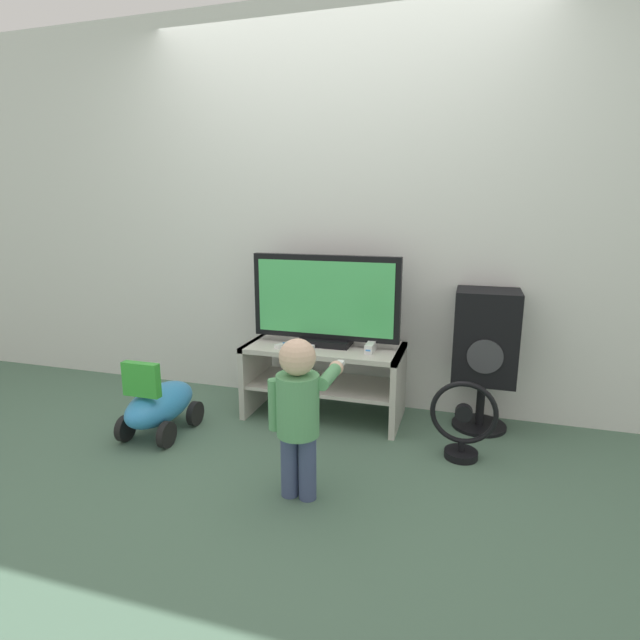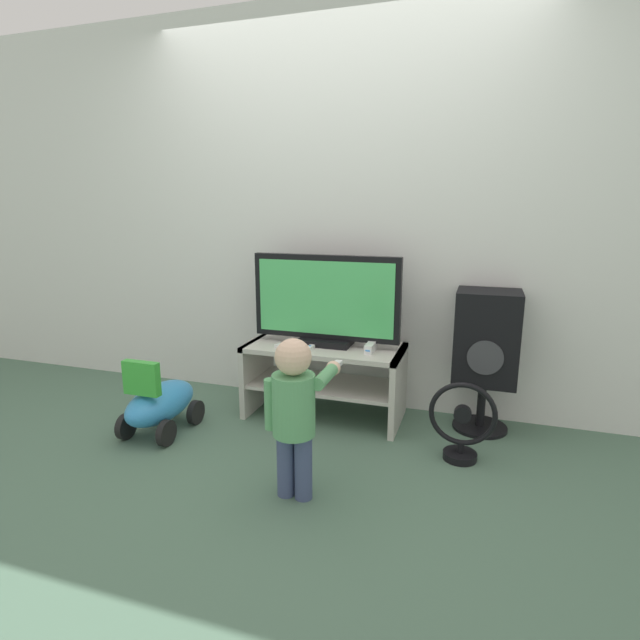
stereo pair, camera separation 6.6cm
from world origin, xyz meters
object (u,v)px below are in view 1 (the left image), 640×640
(speaker_tower, at_px, (485,340))
(ride_on_toy, at_px, (159,404))
(floor_fan, at_px, (463,423))
(game_console, at_px, (371,347))
(television, at_px, (325,301))
(remote_secondary, at_px, (310,348))
(remote_primary, at_px, (284,345))
(child, at_px, (299,406))

(speaker_tower, relative_size, ride_on_toy, 1.53)
(floor_fan, bearing_deg, game_console, 153.56)
(television, bearing_deg, game_console, -11.70)
(game_console, distance_m, remote_secondary, 0.37)
(game_console, bearing_deg, ride_on_toy, -156.94)
(remote_primary, xyz_separation_m, ride_on_toy, (-0.63, -0.44, -0.30))
(remote_primary, bearing_deg, floor_fan, -11.31)
(remote_primary, xyz_separation_m, child, (0.39, -0.82, -0.03))
(remote_primary, height_order, remote_secondary, same)
(remote_primary, height_order, floor_fan, remote_primary)
(game_console, height_order, ride_on_toy, game_console)
(remote_primary, bearing_deg, television, 27.53)
(remote_primary, relative_size, ride_on_toy, 0.23)
(game_console, bearing_deg, speaker_tower, 12.92)
(game_console, distance_m, child, 0.90)
(remote_secondary, bearing_deg, game_console, 11.76)
(speaker_tower, bearing_deg, game_console, -167.08)
(ride_on_toy, bearing_deg, child, -20.56)
(television, bearing_deg, remote_secondary, -111.78)
(game_console, bearing_deg, child, -99.80)
(child, relative_size, floor_fan, 1.76)
(television, distance_m, remote_primary, 0.38)
(floor_fan, bearing_deg, remote_primary, 168.69)
(speaker_tower, relative_size, floor_fan, 1.96)
(remote_secondary, height_order, speaker_tower, speaker_tower)
(remote_secondary, relative_size, floor_fan, 0.30)
(television, height_order, speaker_tower, television)
(remote_primary, distance_m, ride_on_toy, 0.83)
(game_console, height_order, floor_fan, game_console)
(television, relative_size, remote_secondary, 7.22)
(remote_secondary, bearing_deg, television, 68.22)
(television, bearing_deg, child, -80.72)
(remote_primary, relative_size, remote_secondary, 1.00)
(remote_secondary, bearing_deg, remote_primary, 175.05)
(floor_fan, relative_size, ride_on_toy, 0.78)
(remote_secondary, relative_size, child, 0.17)
(child, relative_size, ride_on_toy, 1.37)
(remote_secondary, distance_m, ride_on_toy, 0.96)
(remote_primary, bearing_deg, speaker_tower, 9.96)
(remote_secondary, relative_size, speaker_tower, 0.15)
(game_console, relative_size, remote_secondary, 1.27)
(child, bearing_deg, game_console, 80.20)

